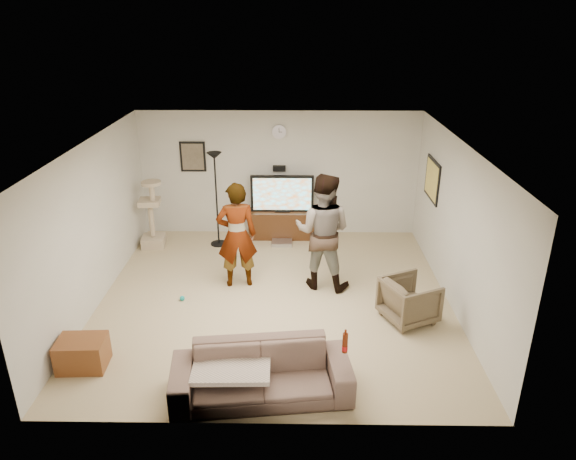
{
  "coord_description": "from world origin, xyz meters",
  "views": [
    {
      "loc": [
        0.31,
        -7.31,
        4.25
      ],
      "look_at": [
        0.21,
        0.2,
        1.11
      ],
      "focal_mm": 32.79,
      "sensor_mm": 36.0,
      "label": 1
    }
  ],
  "objects_px": {
    "tv_stand": "(282,224)",
    "tv": "(282,193)",
    "floor_lamp": "(217,200)",
    "cat_tree": "(151,214)",
    "person_left": "(237,235)",
    "person_right": "(323,232)",
    "sofa": "(261,373)",
    "side_table": "(82,353)",
    "armchair": "(409,300)",
    "beer_bottle": "(345,343)"
  },
  "relations": [
    {
      "from": "tv_stand",
      "to": "sofa",
      "type": "xyz_separation_m",
      "value": [
        -0.13,
        -4.77,
        0.03
      ]
    },
    {
      "from": "person_right",
      "to": "side_table",
      "type": "distance_m",
      "value": 3.95
    },
    {
      "from": "floor_lamp",
      "to": "sofa",
      "type": "relative_size",
      "value": 0.87
    },
    {
      "from": "floor_lamp",
      "to": "sofa",
      "type": "xyz_separation_m",
      "value": [
        1.11,
        -4.37,
        -0.61
      ]
    },
    {
      "from": "sofa",
      "to": "side_table",
      "type": "bearing_deg",
      "value": 161.11
    },
    {
      "from": "tv",
      "to": "floor_lamp",
      "type": "distance_m",
      "value": 1.3
    },
    {
      "from": "floor_lamp",
      "to": "person_right",
      "type": "xyz_separation_m",
      "value": [
        1.94,
        -1.63,
        0.05
      ]
    },
    {
      "from": "person_right",
      "to": "beer_bottle",
      "type": "relative_size",
      "value": 7.74
    },
    {
      "from": "person_right",
      "to": "cat_tree",
      "type": "bearing_deg",
      "value": -9.39
    },
    {
      "from": "person_right",
      "to": "armchair",
      "type": "relative_size",
      "value": 2.7
    },
    {
      "from": "tv_stand",
      "to": "side_table",
      "type": "height_order",
      "value": "tv_stand"
    },
    {
      "from": "floor_lamp",
      "to": "beer_bottle",
      "type": "xyz_separation_m",
      "value": [
        2.08,
        -4.37,
        -0.18
      ]
    },
    {
      "from": "armchair",
      "to": "side_table",
      "type": "height_order",
      "value": "armchair"
    },
    {
      "from": "tv_stand",
      "to": "armchair",
      "type": "bearing_deg",
      "value": -57.83
    },
    {
      "from": "tv_stand",
      "to": "sofa",
      "type": "bearing_deg",
      "value": -91.59
    },
    {
      "from": "tv",
      "to": "cat_tree",
      "type": "height_order",
      "value": "cat_tree"
    },
    {
      "from": "tv_stand",
      "to": "sofa",
      "type": "distance_m",
      "value": 4.77
    },
    {
      "from": "floor_lamp",
      "to": "cat_tree",
      "type": "distance_m",
      "value": 1.29
    },
    {
      "from": "cat_tree",
      "to": "person_right",
      "type": "distance_m",
      "value": 3.56
    },
    {
      "from": "floor_lamp",
      "to": "cat_tree",
      "type": "relative_size",
      "value": 1.37
    },
    {
      "from": "sofa",
      "to": "beer_bottle",
      "type": "relative_size",
      "value": 8.43
    },
    {
      "from": "beer_bottle",
      "to": "person_right",
      "type": "bearing_deg",
      "value": 92.79
    },
    {
      "from": "person_left",
      "to": "armchair",
      "type": "height_order",
      "value": "person_left"
    },
    {
      "from": "tv_stand",
      "to": "side_table",
      "type": "distance_m",
      "value": 4.92
    },
    {
      "from": "tv",
      "to": "sofa",
      "type": "distance_m",
      "value": 4.81
    },
    {
      "from": "person_left",
      "to": "side_table",
      "type": "height_order",
      "value": "person_left"
    },
    {
      "from": "floor_lamp",
      "to": "person_right",
      "type": "distance_m",
      "value": 2.54
    },
    {
      "from": "tv_stand",
      "to": "floor_lamp",
      "type": "distance_m",
      "value": 1.45
    },
    {
      "from": "cat_tree",
      "to": "sofa",
      "type": "xyz_separation_m",
      "value": [
        2.36,
        -4.27,
        -0.36
      ]
    },
    {
      "from": "tv",
      "to": "sofa",
      "type": "bearing_deg",
      "value": -91.59
    },
    {
      "from": "person_left",
      "to": "armchair",
      "type": "bearing_deg",
      "value": 148.56
    },
    {
      "from": "tv",
      "to": "floor_lamp",
      "type": "height_order",
      "value": "floor_lamp"
    },
    {
      "from": "person_right",
      "to": "armchair",
      "type": "height_order",
      "value": "person_right"
    },
    {
      "from": "person_right",
      "to": "person_left",
      "type": "bearing_deg",
      "value": 15.81
    },
    {
      "from": "tv_stand",
      "to": "person_left",
      "type": "xyz_separation_m",
      "value": [
        -0.69,
        -2.02,
        0.61
      ]
    },
    {
      "from": "cat_tree",
      "to": "side_table",
      "type": "bearing_deg",
      "value": -89.43
    },
    {
      "from": "tv",
      "to": "cat_tree",
      "type": "relative_size",
      "value": 0.92
    },
    {
      "from": "tv_stand",
      "to": "cat_tree",
      "type": "distance_m",
      "value": 2.58
    },
    {
      "from": "floor_lamp",
      "to": "side_table",
      "type": "bearing_deg",
      "value": -107.49
    },
    {
      "from": "beer_bottle",
      "to": "cat_tree",
      "type": "bearing_deg",
      "value": 127.99
    },
    {
      "from": "cat_tree",
      "to": "tv_stand",
      "type": "bearing_deg",
      "value": 11.27
    },
    {
      "from": "tv_stand",
      "to": "tv",
      "type": "height_order",
      "value": "tv"
    },
    {
      "from": "sofa",
      "to": "armchair",
      "type": "xyz_separation_m",
      "value": [
        2.07,
        1.68,
        0.02
      ]
    },
    {
      "from": "cat_tree",
      "to": "beer_bottle",
      "type": "relative_size",
      "value": 5.36
    },
    {
      "from": "sofa",
      "to": "side_table",
      "type": "relative_size",
      "value": 3.51
    },
    {
      "from": "cat_tree",
      "to": "person_right",
      "type": "bearing_deg",
      "value": -25.57
    },
    {
      "from": "person_right",
      "to": "tv",
      "type": "bearing_deg",
      "value": -54.71
    },
    {
      "from": "person_right",
      "to": "floor_lamp",
      "type": "bearing_deg",
      "value": -23.87
    },
    {
      "from": "tv_stand",
      "to": "person_right",
      "type": "distance_m",
      "value": 2.26
    },
    {
      "from": "person_right",
      "to": "beer_bottle",
      "type": "xyz_separation_m",
      "value": [
        0.13,
        -2.74,
        -0.23
      ]
    }
  ]
}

